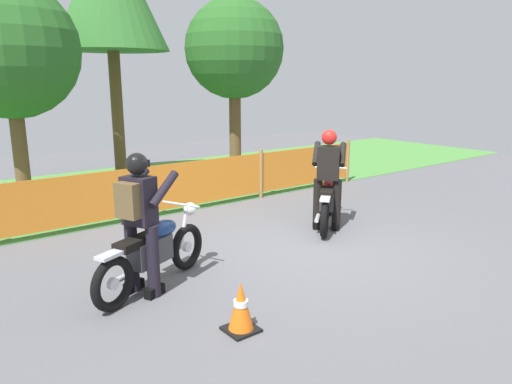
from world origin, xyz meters
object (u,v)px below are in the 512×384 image
at_px(motorcycle_lead, 328,200).
at_px(rider_lead, 328,176).
at_px(traffic_cone, 241,307).
at_px(rider_trailing, 139,217).
at_px(motorcycle_trailing, 154,252).

relative_size(motorcycle_lead, rider_lead, 0.94).
bearing_deg(rider_lead, traffic_cone, 170.71).
distance_m(motorcycle_lead, rider_lead, 0.50).
distance_m(rider_lead, rider_trailing, 3.62).
relative_size(rider_trailing, traffic_cone, 3.19).
bearing_deg(motorcycle_trailing, rider_trailing, -179.49).
xyz_separation_m(motorcycle_lead, motorcycle_trailing, (-3.53, -0.51, -0.00)).
distance_m(motorcycle_lead, rider_trailing, 3.81).
bearing_deg(motorcycle_trailing, traffic_cone, -105.95).
bearing_deg(motorcycle_lead, motorcycle_trailing, 148.18).
bearing_deg(traffic_cone, rider_lead, 30.68).
bearing_deg(motorcycle_trailing, motorcycle_lead, -15.73).
bearing_deg(motorcycle_trailing, rider_lead, -17.45).
height_order(motorcycle_trailing, rider_lead, rider_lead).
relative_size(motorcycle_trailing, rider_lead, 1.09).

